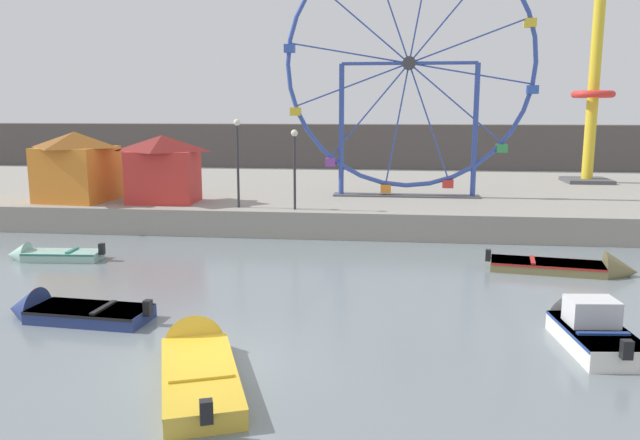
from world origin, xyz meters
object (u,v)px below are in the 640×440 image
Objects in this scene: carnival_booth_orange_canopy at (76,165)px; motorboat_seafoam at (46,255)px; drop_tower_yellow_tower at (592,102)px; motorboat_navy_blue at (62,312)px; promenade_lamp_near at (238,151)px; motorboat_mustard_yellow at (197,358)px; motorboat_white_red_stripe at (586,326)px; mooring_buoy_orange at (38,295)px; ferris_wheel_blue_frame at (409,67)px; carnival_booth_red_striped at (163,168)px; motorboat_olive_wood at (579,268)px; promenade_lamp_far at (295,157)px.

motorboat_seafoam is at bearing -66.29° from carnival_booth_orange_canopy.
carnival_booth_orange_canopy is at bearing -157.98° from drop_tower_yellow_tower.
promenade_lamp_near reaches higher than motorboat_navy_blue.
motorboat_mustard_yellow is 5.74m from motorboat_navy_blue.
mooring_buoy_orange is at bearing 79.33° from motorboat_white_red_stripe.
motorboat_mustard_yellow is 1.40× the size of carnival_booth_orange_canopy.
drop_tower_yellow_tower reaches higher than motorboat_navy_blue.
drop_tower_yellow_tower is 23.73m from promenade_lamp_near.
motorboat_seafoam is 7.90m from motorboat_navy_blue.
motorboat_mustard_yellow is at bearing 130.18° from motorboat_seafoam.
carnival_booth_orange_canopy reaches higher than motorboat_white_red_stripe.
promenade_lamp_near reaches higher than motorboat_white_red_stripe.
drop_tower_yellow_tower is 3.08× the size of carnival_booth_orange_canopy.
drop_tower_yellow_tower is at bearing 34.06° from ferris_wheel_blue_frame.
mooring_buoy_orange is at bearing -134.10° from drop_tower_yellow_tower.
motorboat_seafoam is 19.89m from ferris_wheel_blue_frame.
carnival_booth_red_striped reaches higher than mooring_buoy_orange.
ferris_wheel_blue_frame reaches higher than motorboat_white_red_stripe.
drop_tower_yellow_tower is at bearing -147.97° from motorboat_seafoam.
motorboat_mustard_yellow is 0.45× the size of drop_tower_yellow_tower.
motorboat_mustard_yellow is at bearing -49.87° from carnival_booth_orange_canopy.
motorboat_olive_wood is 1.27× the size of promenade_lamp_near.
ferris_wheel_blue_frame is at bearing 17.76° from carnival_booth_orange_canopy.
motorboat_olive_wood is 12.24× the size of mooring_buoy_orange.
promenade_lamp_near is at bearing -147.19° from drop_tower_yellow_tower.
motorboat_olive_wood is at bearing -69.82° from motorboat_mustard_yellow.
carnival_booth_red_striped reaches higher than motorboat_seafoam.
drop_tower_yellow_tower reaches higher than motorboat_olive_wood.
motorboat_olive_wood is 24.33m from carnival_booth_orange_canopy.
motorboat_seafoam is 0.29× the size of ferris_wheel_blue_frame.
carnival_booth_red_striped is 0.88× the size of promenade_lamp_near.
drop_tower_yellow_tower reaches higher than motorboat_white_red_stripe.
carnival_booth_orange_canopy reaches higher than carnival_booth_red_striped.
motorboat_navy_blue is 1.21× the size of promenade_lamp_far.
promenade_lamp_near reaches higher than carnival_booth_orange_canopy.
promenade_lamp_near is at bearing -2.26° from carnival_booth_orange_canopy.
motorboat_seafoam is at bearing -135.35° from promenade_lamp_near.
drop_tower_yellow_tower is (11.74, 7.94, -1.71)m from ferris_wheel_blue_frame.
motorboat_seafoam is 0.95× the size of promenade_lamp_near.
motorboat_mustard_yellow is 1.22× the size of motorboat_navy_blue.
mooring_buoy_orange is (-1.60, 1.46, 0.01)m from motorboat_navy_blue.
motorboat_navy_blue is 13.95m from promenade_lamp_far.
motorboat_seafoam is (-18.84, 6.60, -0.16)m from motorboat_white_red_stripe.
motorboat_mustard_yellow is at bearing -33.73° from mooring_buoy_orange.
motorboat_white_red_stripe is 0.74× the size of motorboat_mustard_yellow.
motorboat_navy_blue is 2.17m from mooring_buoy_orange.
motorboat_white_red_stripe is 0.96× the size of promenade_lamp_near.
ferris_wheel_blue_frame reaches higher than carnival_booth_orange_canopy.
motorboat_olive_wood is 0.40× the size of ferris_wheel_blue_frame.
motorboat_seafoam is 0.33× the size of drop_tower_yellow_tower.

